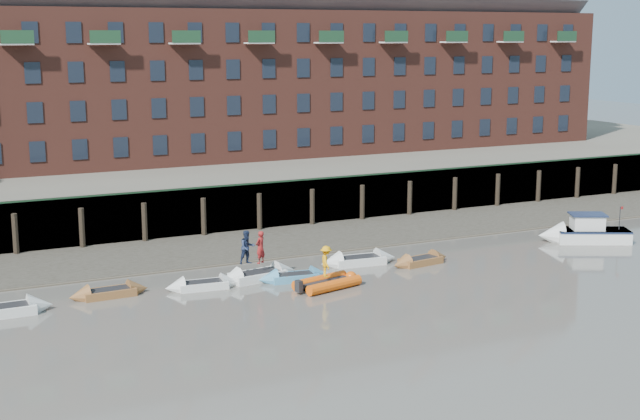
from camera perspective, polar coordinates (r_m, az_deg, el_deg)
ground at (r=41.67m, az=4.76°, el=-7.46°), size 220.00×220.00×0.00m
foreshore at (r=57.31m, az=-4.35°, el=-2.25°), size 110.00×8.00×0.50m
mud_band at (r=54.24m, az=-3.04°, el=-3.01°), size 110.00×1.60×0.10m
river_wall at (r=60.98m, az=-5.86°, el=0.08°), size 110.00×1.23×3.30m
bank_terrace at (r=73.76m, az=-9.46°, el=1.93°), size 110.00×28.00×3.20m
apartment_terrace at (r=73.78m, az=-9.96°, el=10.68°), size 80.60×15.56×20.98m
rowboat_0 at (r=45.68m, az=-19.65°, el=-6.09°), size 4.74×1.46×1.37m
rowboat_1 at (r=47.31m, az=-13.35°, el=-5.17°), size 4.15×1.36×1.19m
rowboat_2 at (r=47.84m, az=-7.51°, el=-4.78°), size 4.12×1.55×1.17m
rowboat_3 at (r=49.19m, az=-4.01°, el=-4.22°), size 4.92×2.07×1.38m
rowboat_4 at (r=48.97m, az=-1.66°, el=-4.31°), size 4.12×1.67×1.16m
rowboat_5 at (r=52.38m, az=2.50°, el=-3.25°), size 4.79×1.77×1.36m
rowboat_6 at (r=52.71m, az=6.45°, el=-3.25°), size 4.12×1.74×1.16m
rib_tender at (r=47.67m, az=0.59°, el=-4.65°), size 3.88×2.56×0.65m
motor_launch at (r=60.22m, az=16.17°, el=-1.41°), size 6.05×4.29×2.40m
person_rower_a at (r=48.86m, az=-3.84°, el=-2.39°), size 0.79×0.71×1.81m
person_rower_b at (r=48.77m, az=-4.68°, el=-2.39°), size 0.99×0.81×1.88m
person_rib_crew at (r=47.29m, az=0.40°, el=-3.31°), size 0.91×1.22×1.68m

